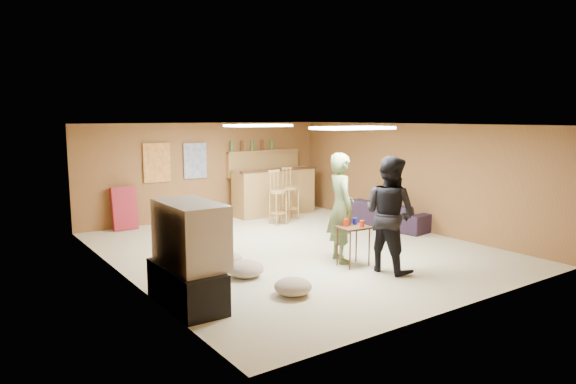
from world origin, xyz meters
TOP-DOWN VIEW (x-y plane):
  - ground at (0.00, 0.00)m, footprint 7.00×7.00m
  - ceiling at (0.00, 0.00)m, footprint 6.00×7.00m
  - wall_back at (0.00, 3.50)m, footprint 6.00×0.02m
  - wall_front at (0.00, -3.50)m, footprint 6.00×0.02m
  - wall_left at (-3.00, 0.00)m, footprint 0.02×7.00m
  - wall_right at (3.00, 0.00)m, footprint 0.02×7.00m
  - tv_stand at (-2.72, -1.50)m, footprint 0.55×1.30m
  - dvd_box at (-2.50, -1.50)m, footprint 0.35×0.50m
  - tv_body at (-2.65, -1.50)m, footprint 0.60×1.10m
  - tv_screen at (-2.34, -1.50)m, footprint 0.02×0.95m
  - bar_counter at (1.50, 2.95)m, footprint 2.00×0.60m
  - bar_lip at (1.50, 2.70)m, footprint 2.10×0.12m
  - bar_shelf at (1.50, 3.40)m, footprint 2.00×0.18m
  - bar_backing at (1.50, 3.42)m, footprint 2.00×0.14m
  - poster_left at (-1.20, 3.46)m, footprint 0.60×0.03m
  - poster_right at (-0.30, 3.46)m, footprint 0.55×0.03m
  - folding_chair_stack at (-2.00, 3.30)m, footprint 0.50×0.26m
  - ceiling_panel_front at (0.00, -1.50)m, footprint 1.20×0.60m
  - ceiling_panel_back at (0.00, 1.20)m, footprint 1.20×0.60m
  - person_olive at (0.16, -1.07)m, footprint 0.60×0.75m
  - person_black at (0.41, -1.89)m, footprint 0.80×0.95m
  - sofa at (2.70, 0.34)m, footprint 1.02×2.00m
  - tray_table at (0.15, -1.39)m, footprint 0.52×0.43m
  - cup_red_near at (0.05, -1.33)m, footprint 0.10×0.10m
  - cup_red_far at (0.23, -1.49)m, footprint 0.09×0.09m
  - cup_blue at (0.27, -1.29)m, footprint 0.09×0.09m
  - bar_stool_left at (0.93, 1.93)m, footprint 0.47×0.47m
  - bar_stool_right at (1.49, 2.25)m, footprint 0.43×0.43m
  - cushion_near_tv at (-1.54, -0.92)m, footprint 0.58×0.58m
  - cushion_mid at (-1.45, -0.23)m, footprint 0.57×0.57m
  - cushion_far at (-1.41, -1.95)m, footprint 0.53×0.53m
  - bottle_row at (1.16, 3.38)m, footprint 1.20×0.08m

SIDE VIEW (x-z plane):
  - ground at x=0.00m, z-range 0.00..0.00m
  - cushion_mid at x=-1.45m, z-range 0.00..0.20m
  - cushion_far at x=-1.41m, z-range 0.00..0.23m
  - cushion_near_tv at x=-1.54m, z-range 0.00..0.24m
  - dvd_box at x=-2.50m, z-range 0.11..0.19m
  - tv_stand at x=-2.72m, z-range 0.00..0.50m
  - sofa at x=2.70m, z-range 0.00..0.56m
  - tray_table at x=0.15m, z-range 0.00..0.63m
  - folding_chair_stack at x=-2.00m, z-range -0.01..0.91m
  - bar_stool_right at x=1.49m, z-range 0.00..1.09m
  - bar_counter at x=1.50m, z-range 0.00..1.10m
  - bar_stool_left at x=0.93m, z-range 0.00..1.14m
  - cup_red_far at x=0.23m, z-range 0.63..0.73m
  - cup_blue at x=0.27m, z-range 0.63..0.74m
  - cup_red_near at x=0.05m, z-range 0.63..0.75m
  - person_black at x=0.41m, z-range 0.00..1.76m
  - person_olive at x=0.16m, z-range 0.00..1.77m
  - tv_body at x=-2.65m, z-range 0.50..1.30m
  - tv_screen at x=-2.34m, z-range 0.57..1.23m
  - wall_back at x=0.00m, z-range 0.00..2.20m
  - wall_front at x=0.00m, z-range 0.00..2.20m
  - wall_left at x=-3.00m, z-range 0.00..2.20m
  - wall_right at x=3.00m, z-range 0.00..2.20m
  - bar_lip at x=1.50m, z-range 1.08..1.12m
  - bar_backing at x=1.50m, z-range 0.90..1.50m
  - poster_left at x=-1.20m, z-range 0.93..1.78m
  - poster_right at x=-0.30m, z-range 0.95..1.75m
  - bar_shelf at x=1.50m, z-range 1.48..1.52m
  - bottle_row at x=1.16m, z-range 1.52..1.78m
  - ceiling_panel_front at x=0.00m, z-range 2.15..2.19m
  - ceiling_panel_back at x=0.00m, z-range 2.15..2.19m
  - ceiling at x=0.00m, z-range 2.19..2.21m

